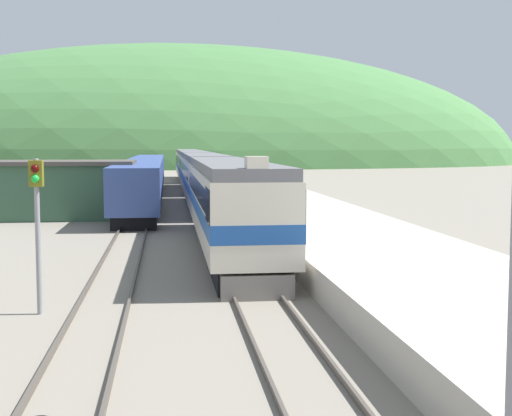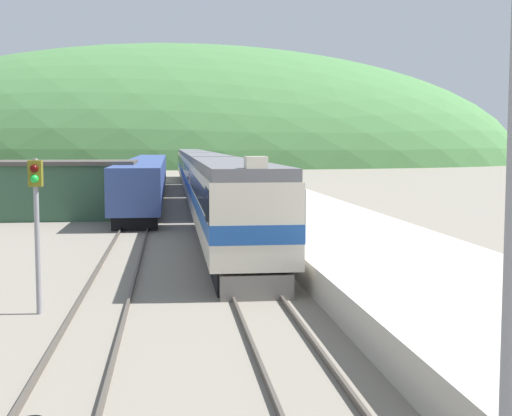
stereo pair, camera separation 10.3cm
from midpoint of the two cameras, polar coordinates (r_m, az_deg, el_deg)
name	(u,v)px [view 1 (the left image)]	position (r m, az deg, el deg)	size (l,w,h in m)	color
track_main	(194,189)	(72.41, -5.03, 1.50)	(1.52, 180.00, 0.16)	#4C443D
track_siding	(149,190)	(72.39, -8.59, 1.46)	(1.52, 180.00, 0.16)	#4C443D
platform	(273,200)	(52.95, 1.31, 0.62)	(6.85, 140.00, 0.99)	#BCB5A5
distant_hills	(179,165)	(162.68, -6.19, 3.47)	(158.28, 71.23, 53.50)	#477A42
station_shed	(64,189)	(46.82, -15.19, 1.49)	(8.94, 6.10, 3.61)	#385B42
express_train_lead_car	(229,202)	(30.82, -2.25, 0.47)	(2.88, 20.39, 4.30)	black
carriage_second	(204,179)	(51.83, -4.22, 2.34)	(2.87, 19.57, 3.94)	black
carriage_third	(194,169)	(72.24, -5.04, 3.13)	(2.87, 19.57, 3.94)	black
carriage_fourth	(188,164)	(92.67, -5.50, 3.56)	(2.87, 19.57, 3.94)	black
siding_train	(145,178)	(61.23, -8.88, 2.37)	(2.90, 47.08, 3.41)	black
signal_post_siding	(37,204)	(20.19, -17.27, 0.32)	(0.36, 0.42, 4.27)	gray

